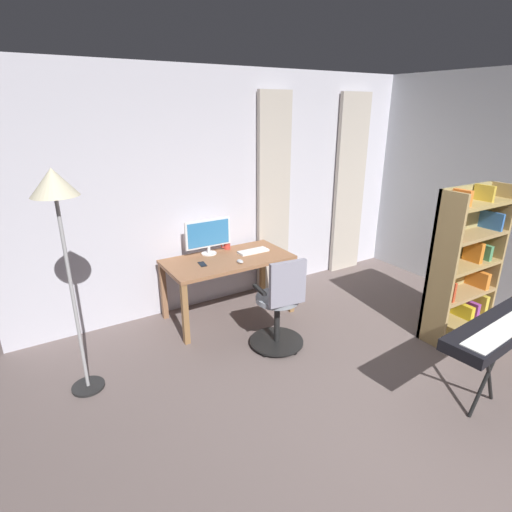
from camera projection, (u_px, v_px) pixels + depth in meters
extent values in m
plane|color=#685956|center=(441.00, 450.00, 2.94)|extent=(8.16, 8.16, 0.00)
cube|color=silver|center=(231.00, 190.00, 4.97)|extent=(5.35, 0.10, 2.78)
cube|color=#BDB2A4|center=(350.00, 186.00, 5.85)|extent=(0.53, 0.06, 2.54)
cube|color=#BDB2A4|center=(274.00, 196.00, 5.20)|extent=(0.47, 0.06, 2.54)
cube|color=#926241|center=(228.00, 260.00, 4.63)|extent=(1.44, 0.73, 0.04)
cube|color=olive|center=(292.00, 286.00, 4.83)|extent=(0.06, 0.06, 0.68)
cube|color=olive|center=(185.00, 314.00, 4.16)|extent=(0.06, 0.06, 0.68)
cube|color=olive|center=(262.00, 268.00, 5.35)|extent=(0.06, 0.06, 0.68)
cube|color=#8F6344|center=(164.00, 291.00, 4.68)|extent=(0.06, 0.06, 0.68)
cylinder|color=black|center=(277.00, 341.00, 4.24)|extent=(0.56, 0.56, 0.02)
sphere|color=black|center=(298.00, 337.00, 4.35)|extent=(0.05, 0.05, 0.05)
sphere|color=black|center=(273.00, 330.00, 4.48)|extent=(0.05, 0.05, 0.05)
sphere|color=black|center=(252.00, 340.00, 4.29)|extent=(0.05, 0.05, 0.05)
sphere|color=black|center=(265.00, 355.00, 4.03)|extent=(0.05, 0.05, 0.05)
sphere|color=black|center=(295.00, 353.00, 4.07)|extent=(0.05, 0.05, 0.05)
cylinder|color=black|center=(277.00, 321.00, 4.16)|extent=(0.06, 0.06, 0.47)
cylinder|color=gray|center=(277.00, 298.00, 4.07)|extent=(0.49, 0.49, 0.05)
cube|color=gray|center=(288.00, 283.00, 3.81)|extent=(0.38, 0.10, 0.44)
cube|color=black|center=(259.00, 290.00, 3.94)|extent=(0.07, 0.24, 0.03)
cube|color=black|center=(295.00, 283.00, 4.10)|extent=(0.07, 0.24, 0.03)
cylinder|color=white|center=(209.00, 253.00, 4.76)|extent=(0.18, 0.18, 0.01)
cylinder|color=white|center=(209.00, 250.00, 4.74)|extent=(0.04, 0.04, 0.07)
cube|color=white|center=(208.00, 233.00, 4.68)|extent=(0.56, 0.03, 0.33)
cube|color=teal|center=(209.00, 234.00, 4.66)|extent=(0.52, 0.01, 0.29)
cube|color=white|center=(253.00, 251.00, 4.81)|extent=(0.37, 0.14, 0.02)
ellipsoid|color=#B7BCC1|center=(240.00, 261.00, 4.48)|extent=(0.06, 0.10, 0.04)
cube|color=black|center=(202.00, 264.00, 4.43)|extent=(0.09, 0.15, 0.01)
cylinder|color=#CC3D33|center=(227.00, 245.00, 4.91)|extent=(0.08, 0.08, 0.10)
torus|color=#CC3D33|center=(223.00, 245.00, 4.88)|extent=(0.07, 0.01, 0.07)
cube|color=tan|center=(489.00, 257.00, 4.41)|extent=(0.04, 0.30, 1.61)
cube|color=tan|center=(441.00, 273.00, 4.00)|extent=(0.04, 0.30, 1.61)
cube|color=tan|center=(454.00, 261.00, 4.31)|extent=(0.87, 0.04, 1.61)
cube|color=tan|center=(456.00, 319.00, 4.43)|extent=(0.80, 0.30, 0.04)
cube|color=tan|center=(461.00, 293.00, 4.32)|extent=(0.80, 0.30, 0.04)
cube|color=tan|center=(466.00, 264.00, 4.20)|extent=(0.80, 0.30, 0.04)
cube|color=#A58653|center=(472.00, 235.00, 4.09)|extent=(0.80, 0.30, 0.04)
cube|color=tan|center=(478.00, 203.00, 3.98)|extent=(0.80, 0.30, 0.04)
cube|color=gold|center=(476.00, 302.00, 4.56)|extent=(0.06, 0.25, 0.21)
cube|color=#CB4325|center=(444.00, 289.00, 4.12)|extent=(0.03, 0.24, 0.20)
cube|color=#4B9260|center=(482.00, 251.00, 4.29)|extent=(0.05, 0.21, 0.16)
cube|color=#346DC0|center=(490.00, 220.00, 4.20)|extent=(0.03, 0.27, 0.18)
cube|color=orange|center=(462.00, 197.00, 3.81)|extent=(0.05, 0.18, 0.15)
cube|color=purple|center=(468.00, 307.00, 4.49)|extent=(0.05, 0.26, 0.16)
cube|color=orange|center=(477.00, 278.00, 4.41)|extent=(0.07, 0.27, 0.18)
cube|color=orange|center=(473.00, 252.00, 4.21)|extent=(0.06, 0.19, 0.21)
cube|color=#C83D33|center=(453.00, 231.00, 3.89)|extent=(0.04, 0.19, 0.15)
cube|color=gold|center=(484.00, 193.00, 3.99)|extent=(0.04, 0.20, 0.16)
cube|color=yellow|center=(461.00, 310.00, 4.43)|extent=(0.07, 0.27, 0.15)
cylinder|color=black|center=(489.00, 372.00, 3.24)|extent=(0.40, 0.06, 0.71)
cylinder|color=black|center=(489.00, 372.00, 3.24)|extent=(0.40, 0.06, 0.71)
cube|color=black|center=(499.00, 329.00, 3.10)|extent=(1.19, 0.41, 0.09)
cube|color=white|center=(508.00, 326.00, 3.05)|extent=(1.08, 0.26, 0.01)
cylinder|color=black|center=(88.00, 386.00, 3.60)|extent=(0.28, 0.28, 0.02)
cylinder|color=#A5A5A8|center=(74.00, 300.00, 3.30)|extent=(0.03, 0.03, 1.72)
cone|color=beige|center=(53.00, 182.00, 2.97)|extent=(0.35, 0.35, 0.21)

